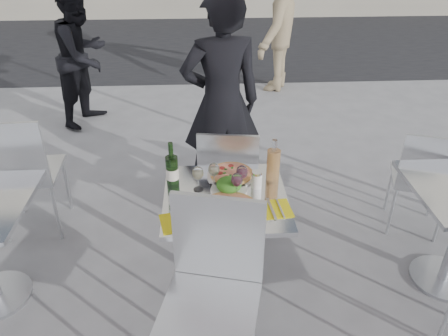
{
  "coord_description": "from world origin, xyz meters",
  "views": [
    {
      "loc": [
        -0.12,
        -2.11,
        2.19
      ],
      "look_at": [
        0.0,
        0.15,
        0.85
      ],
      "focal_mm": 35.0,
      "sensor_mm": 36.0,
      "label": 1
    }
  ],
  "objects_px": {
    "side_chair_lfar": "(22,168)",
    "wineglass_white_a": "(198,174)",
    "wineglass_white_b": "(214,170)",
    "napkin_left": "(178,222)",
    "wine_bottle": "(172,170)",
    "wineglass_red_a": "(237,181)",
    "wineglass_red_b": "(242,173)",
    "napkin_right": "(275,209)",
    "main_table": "(225,224)",
    "side_chair_rfar": "(424,175)",
    "carafe": "(273,166)",
    "woman_diner": "(221,104)",
    "pizza_far": "(231,174)",
    "chair_near": "(213,281)",
    "pedestrian_a": "(83,56)",
    "chair_far": "(229,175)",
    "pedestrian_b": "(276,24)",
    "salad_plate": "(229,186)",
    "sugar_shaker": "(257,180)",
    "pizza_near": "(229,209)"
  },
  "relations": [
    {
      "from": "main_table",
      "to": "wineglass_white_a",
      "type": "bearing_deg",
      "value": 154.47
    },
    {
      "from": "wineglass_white_b",
      "to": "wine_bottle",
      "type": "bearing_deg",
      "value": 177.78
    },
    {
      "from": "main_table",
      "to": "napkin_left",
      "type": "xyz_separation_m",
      "value": [
        -0.27,
        -0.24,
        0.21
      ]
    },
    {
      "from": "side_chair_lfar",
      "to": "salad_plate",
      "type": "relative_size",
      "value": 4.55
    },
    {
      "from": "pizza_far",
      "to": "napkin_left",
      "type": "relative_size",
      "value": 1.42
    },
    {
      "from": "sugar_shaker",
      "to": "side_chair_lfar",
      "type": "bearing_deg",
      "value": 160.34
    },
    {
      "from": "pedestrian_a",
      "to": "chair_near",
      "type": "bearing_deg",
      "value": -134.5
    },
    {
      "from": "pedestrian_a",
      "to": "wineglass_red_b",
      "type": "distance_m",
      "value": 3.14
    },
    {
      "from": "side_chair_lfar",
      "to": "wineglass_white_a",
      "type": "height_order",
      "value": "side_chair_lfar"
    },
    {
      "from": "pedestrian_b",
      "to": "pizza_near",
      "type": "distance_m",
      "value": 4.05
    },
    {
      "from": "pizza_near",
      "to": "napkin_right",
      "type": "height_order",
      "value": "pizza_near"
    },
    {
      "from": "chair_far",
      "to": "chair_near",
      "type": "height_order",
      "value": "chair_near"
    },
    {
      "from": "pizza_near",
      "to": "carafe",
      "type": "relative_size",
      "value": 1.14
    },
    {
      "from": "pizza_near",
      "to": "wineglass_red_b",
      "type": "relative_size",
      "value": 2.1
    },
    {
      "from": "woman_diner",
      "to": "salad_plate",
      "type": "distance_m",
      "value": 1.06
    },
    {
      "from": "pizza_far",
      "to": "wineglass_red_a",
      "type": "xyz_separation_m",
      "value": [
        0.02,
        -0.23,
        0.09
      ]
    },
    {
      "from": "side_chair_lfar",
      "to": "carafe",
      "type": "bearing_deg",
      "value": 159.74
    },
    {
      "from": "side_chair_lfar",
      "to": "wineglass_white_a",
      "type": "xyz_separation_m",
      "value": [
        1.27,
        -0.59,
        0.27
      ]
    },
    {
      "from": "wine_bottle",
      "to": "napkin_right",
      "type": "bearing_deg",
      "value": -24.92
    },
    {
      "from": "wineglass_white_b",
      "to": "napkin_left",
      "type": "distance_m",
      "value": 0.42
    },
    {
      "from": "chair_near",
      "to": "pizza_far",
      "type": "height_order",
      "value": "chair_near"
    },
    {
      "from": "main_table",
      "to": "pizza_near",
      "type": "relative_size",
      "value": 2.27
    },
    {
      "from": "side_chair_lfar",
      "to": "main_table",
      "type": "bearing_deg",
      "value": 151.93
    },
    {
      "from": "side_chair_lfar",
      "to": "pedestrian_a",
      "type": "height_order",
      "value": "pedestrian_a"
    },
    {
      "from": "carafe",
      "to": "napkin_right",
      "type": "distance_m",
      "value": 0.31
    },
    {
      "from": "pizza_near",
      "to": "pedestrian_a",
      "type": "bearing_deg",
      "value": 116.21
    },
    {
      "from": "main_table",
      "to": "wineglass_red_a",
      "type": "xyz_separation_m",
      "value": [
        0.07,
        -0.01,
        0.32
      ]
    },
    {
      "from": "salad_plate",
      "to": "wineglass_red_b",
      "type": "bearing_deg",
      "value": 17.4
    },
    {
      "from": "salad_plate",
      "to": "sugar_shaker",
      "type": "height_order",
      "value": "sugar_shaker"
    },
    {
      "from": "carafe",
      "to": "wineglass_white_b",
      "type": "relative_size",
      "value": 1.84
    },
    {
      "from": "pizza_near",
      "to": "wine_bottle",
      "type": "distance_m",
      "value": 0.43
    },
    {
      "from": "chair_far",
      "to": "wineglass_white_a",
      "type": "distance_m",
      "value": 0.62
    },
    {
      "from": "side_chair_lfar",
      "to": "wineglass_red_b",
      "type": "height_order",
      "value": "side_chair_lfar"
    },
    {
      "from": "salad_plate",
      "to": "wineglass_white_b",
      "type": "distance_m",
      "value": 0.13
    },
    {
      "from": "wine_bottle",
      "to": "carafe",
      "type": "xyz_separation_m",
      "value": [
        0.61,
        0.01,
        0.0
      ]
    },
    {
      "from": "pedestrian_b",
      "to": "napkin_left",
      "type": "height_order",
      "value": "pedestrian_b"
    },
    {
      "from": "napkin_left",
      "to": "wine_bottle",
      "type": "bearing_deg",
      "value": 83.73
    },
    {
      "from": "pizza_near",
      "to": "wineglass_white_a",
      "type": "xyz_separation_m",
      "value": [
        -0.17,
        0.22,
        0.1
      ]
    },
    {
      "from": "napkin_left",
      "to": "side_chair_rfar",
      "type": "bearing_deg",
      "value": 10.8
    },
    {
      "from": "pedestrian_b",
      "to": "wineglass_red_a",
      "type": "distance_m",
      "value": 3.91
    },
    {
      "from": "wineglass_red_a",
      "to": "wineglass_red_b",
      "type": "height_order",
      "value": "same"
    },
    {
      "from": "wineglass_white_a",
      "to": "napkin_right",
      "type": "distance_m",
      "value": 0.49
    },
    {
      "from": "carafe",
      "to": "napkin_left",
      "type": "xyz_separation_m",
      "value": [
        -0.57,
        -0.37,
        -0.11
      ]
    },
    {
      "from": "side_chair_rfar",
      "to": "wineglass_red_b",
      "type": "xyz_separation_m",
      "value": [
        -1.38,
        -0.45,
        0.34
      ]
    },
    {
      "from": "pizza_near",
      "to": "wine_bottle",
      "type": "relative_size",
      "value": 1.12
    },
    {
      "from": "chair_far",
      "to": "pizza_far",
      "type": "relative_size",
      "value": 3.02
    },
    {
      "from": "woman_diner",
      "to": "napkin_left",
      "type": "height_order",
      "value": "woman_diner"
    },
    {
      "from": "side_chair_rfar",
      "to": "pedestrian_a",
      "type": "xyz_separation_m",
      "value": [
        -2.93,
        2.29,
        0.26
      ]
    },
    {
      "from": "wineglass_red_a",
      "to": "napkin_right",
      "type": "bearing_deg",
      "value": -33.98
    },
    {
      "from": "pedestrian_a",
      "to": "wineglass_white_a",
      "type": "height_order",
      "value": "pedestrian_a"
    }
  ]
}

